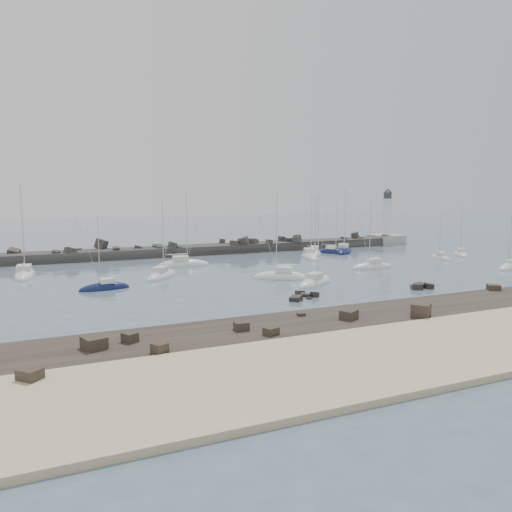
{
  "coord_description": "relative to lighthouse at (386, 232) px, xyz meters",
  "views": [
    {
      "loc": [
        -34.29,
        -62.71,
        13.29
      ],
      "look_at": [
        -0.72,
        12.0,
        2.57
      ],
      "focal_mm": 35.0,
      "sensor_mm": 36.0,
      "label": 1
    }
  ],
  "objects": [
    {
      "name": "sailboat_14",
      "position": [
        -19.81,
        -10.44,
        -2.94
      ],
      "size": [
        8.69,
        9.08,
        15.24
      ],
      "color": "#101843",
      "rests_on": "ground"
    },
    {
      "name": "rock_shelf",
      "position": [
        -47.2,
        -59.99,
        -3.07
      ],
      "size": [
        140.0,
        12.27,
        2.09
      ],
      "color": "#2A231D",
      "rests_on": "ground"
    },
    {
      "name": "rock_cluster_near",
      "position": [
        -51.11,
        -47.47,
        -3.04
      ],
      "size": [
        4.76,
        4.52,
        1.4
      ],
      "color": "black",
      "rests_on": "ground"
    },
    {
      "name": "sailboat_8",
      "position": [
        -22.57,
        -10.43,
        -2.96
      ],
      "size": [
        6.5,
        7.4,
        12.02
      ],
      "color": "#101843",
      "rests_on": "ground"
    },
    {
      "name": "sailboat_1",
      "position": [
        -82.81,
        -15.49,
        -2.94
      ],
      "size": [
        3.9,
        10.21,
        15.76
      ],
      "color": "white",
      "rests_on": "ground"
    },
    {
      "name": "sailboat_9",
      "position": [
        -27.92,
        -31.15,
        -2.95
      ],
      "size": [
        8.22,
        2.79,
        12.97
      ],
      "color": "white",
      "rests_on": "ground"
    },
    {
      "name": "lighthouse",
      "position": [
        0.0,
        0.0,
        0.0
      ],
      "size": [
        7.0,
        7.0,
        14.6
      ],
      "color": "#9B9B96",
      "rests_on": "ground"
    },
    {
      "name": "sailboat_6",
      "position": [
        -31.03,
        -15.07,
        -2.94
      ],
      "size": [
        5.66,
        9.76,
        14.82
      ],
      "color": "white",
      "rests_on": "ground"
    },
    {
      "name": "ground",
      "position": [
        -47.0,
        -38.0,
        -3.09
      ],
      "size": [
        400.0,
        400.0,
        0.0
      ],
      "primitive_type": "plane",
      "color": "slate",
      "rests_on": "ground"
    },
    {
      "name": "sailboat_10",
      "position": [
        -8.3,
        -26.93,
        -2.96
      ],
      "size": [
        3.29,
        6.46,
        9.95
      ],
      "color": "white",
      "rests_on": "ground"
    },
    {
      "name": "sailboat_5",
      "position": [
        -47.17,
        -34.09,
        -2.93
      ],
      "size": [
        8.88,
        6.84,
        14.01
      ],
      "color": "white",
      "rests_on": "ground"
    },
    {
      "name": "sailboat_2",
      "position": [
        -72.79,
        -31.6,
        -2.96
      ],
      "size": [
        7.04,
        2.84,
        10.98
      ],
      "color": "#101843",
      "rests_on": "ground"
    },
    {
      "name": "sailboat_12",
      "position": [
        -0.66,
        -24.74,
        -2.95
      ],
      "size": [
        5.8,
        7.1,
        11.37
      ],
      "color": "white",
      "rests_on": "ground"
    },
    {
      "name": "sand_strip",
      "position": [
        -47.0,
        -70.0,
        -3.09
      ],
      "size": [
        140.0,
        14.0,
        1.0
      ],
      "primitive_type": "cube",
      "color": "beige",
      "rests_on": "ground"
    },
    {
      "name": "sailboat_3",
      "position": [
        -63.38,
        -25.15,
        -2.95
      ],
      "size": [
        7.37,
        8.15,
        13.4
      ],
      "color": "white",
      "rests_on": "ground"
    },
    {
      "name": "sailboat_11",
      "position": [
        -6.38,
        -41.11,
        -2.96
      ],
      "size": [
        7.91,
        4.68,
        11.99
      ],
      "color": "white",
      "rests_on": "ground"
    },
    {
      "name": "sailboat_13",
      "position": [
        -26.94,
        -10.16,
        -2.95
      ],
      "size": [
        5.75,
        8.34,
        12.85
      ],
      "color": "white",
      "rests_on": "ground"
    },
    {
      "name": "sailboat_7",
      "position": [
        -44.58,
        -39.87,
        -2.95
      ],
      "size": [
        8.9,
        7.15,
        13.97
      ],
      "color": "white",
      "rests_on": "ground"
    },
    {
      "name": "sailboat_4",
      "position": [
        -57.17,
        -15.39,
        -2.94
      ],
      "size": [
        9.65,
        3.66,
        14.98
      ],
      "color": "white",
      "rests_on": "ground"
    },
    {
      "name": "rock_cluster_far",
      "position": [
        -33.23,
        -48.63,
        -2.92
      ],
      "size": [
        3.61,
        2.66,
        1.25
      ],
      "color": "black",
      "rests_on": "ground"
    },
    {
      "name": "breakwater",
      "position": [
        -54.61,
        -0.01,
        -2.8
      ],
      "size": [
        115.0,
        7.47,
        5.37
      ],
      "color": "#2B2926",
      "rests_on": "ground"
    }
  ]
}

